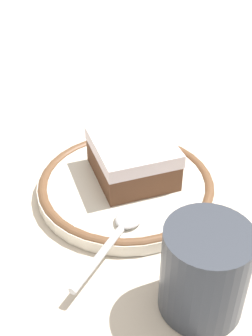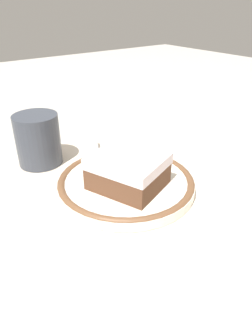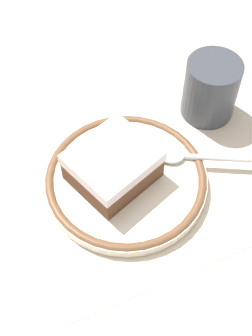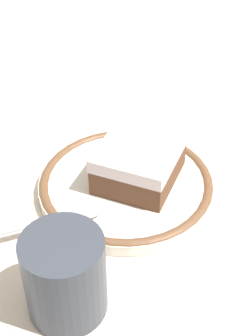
# 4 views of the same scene
# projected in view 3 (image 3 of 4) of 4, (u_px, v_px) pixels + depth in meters

# --- Properties ---
(ground_plane) EXTENTS (2.40, 2.40, 0.00)m
(ground_plane) POSITION_uv_depth(u_px,v_px,m) (98.00, 184.00, 0.59)
(ground_plane) COLOR #B7B2A8
(placemat) EXTENTS (0.48, 0.31, 0.00)m
(placemat) POSITION_uv_depth(u_px,v_px,m) (98.00, 183.00, 0.59)
(placemat) COLOR beige
(placemat) RESTS_ON ground_plane
(plate) EXTENTS (0.21, 0.21, 0.02)m
(plate) POSITION_uv_depth(u_px,v_px,m) (126.00, 179.00, 0.58)
(plate) COLOR silver
(plate) RESTS_ON placemat
(cake_slice) EXTENTS (0.12, 0.11, 0.05)m
(cake_slice) POSITION_uv_depth(u_px,v_px,m) (113.00, 166.00, 0.56)
(cake_slice) COLOR brown
(cake_slice) RESTS_ON plate
(spoon) EXTENTS (0.12, 0.07, 0.01)m
(spoon) POSITION_uv_depth(u_px,v_px,m) (189.00, 156.00, 0.59)
(spoon) COLOR silver
(spoon) RESTS_ON plate
(cup) EXTENTS (0.07, 0.07, 0.09)m
(cup) POSITION_uv_depth(u_px,v_px,m) (210.00, 92.00, 0.63)
(cup) COLOR #383D47
(cup) RESTS_ON placemat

